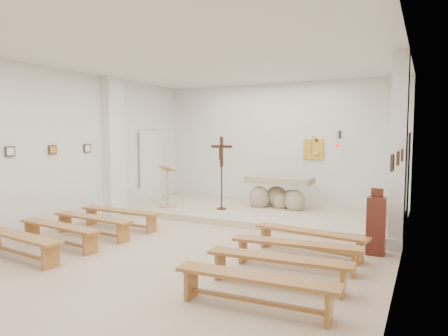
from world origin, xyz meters
The scene contains 31 objects.
ground centered at (0.00, 0.00, 0.00)m, with size 7.00×10.00×0.00m, color #CBB092.
wall_left centered at (-3.49, 0.00, 1.75)m, with size 0.02×10.00×3.50m, color white.
wall_right centered at (3.49, 0.00, 1.75)m, with size 0.02×10.00×3.50m, color white.
wall_back centered at (0.00, 4.99, 1.75)m, with size 7.00×0.02×3.50m, color white.
ceiling centered at (0.00, 0.00, 3.49)m, with size 7.00×10.00×0.02m, color silver.
sanctuary_platform centered at (0.00, 3.50, 0.07)m, with size 6.98×3.00×0.15m, color beige.
pilaster_left centered at (-3.37, 2.00, 1.75)m, with size 0.26×0.55×3.50m, color white.
pilaster_right centered at (3.37, 2.00, 1.75)m, with size 0.26×0.55×3.50m, color white.
gold_wall_relief centered at (1.05, 4.96, 1.65)m, with size 0.55×0.04×0.55m, color gold.
sanctuary_lamp centered at (1.75, 4.71, 1.81)m, with size 0.11×0.36×0.44m.
station_frame_left_front centered at (-3.47, -0.80, 1.72)m, with size 0.03×0.20×0.20m, color #3C2A1A.
station_frame_left_mid centered at (-3.47, 0.20, 1.72)m, with size 0.03×0.20×0.20m, color #3C2A1A.
station_frame_left_rear centered at (-3.47, 1.20, 1.72)m, with size 0.03×0.20×0.20m, color #3C2A1A.
station_frame_right_front centered at (3.47, -0.80, 1.72)m, with size 0.03×0.20×0.20m, color #3C2A1A.
station_frame_right_mid centered at (3.47, 0.20, 1.72)m, with size 0.03×0.20×0.20m, color #3C2A1A.
station_frame_right_rear centered at (3.47, 1.20, 1.72)m, with size 0.03×0.20×0.20m, color #3C2A1A.
radiator_left centered at (-3.43, 2.70, 0.27)m, with size 0.10×0.85×0.52m, color silver.
radiator_right centered at (3.43, 2.70, 0.27)m, with size 0.10×0.85×0.52m, color silver.
altar centered at (0.42, 3.96, 0.49)m, with size 1.73×0.78×0.88m.
lectern centered at (-2.20, 2.68, 0.71)m, with size 0.44×0.39×1.13m.
crucifix_stand centered at (-0.80, 3.08, 1.22)m, with size 0.56×0.24×1.85m.
potted_plant centered at (-0.19, 4.00, 0.40)m, with size 0.44×0.39×0.49m, color #335823.
donation_pedestal centered at (3.10, 1.31, 0.50)m, with size 0.31×0.31×1.14m.
bench_left_front centered at (-2.10, 0.76, 0.31)m, with size 1.97×0.32×0.42m.
bench_right_front centered at (2.10, 0.76, 0.31)m, with size 1.99×0.57×0.42m.
bench_left_second centered at (-2.10, -0.05, 0.31)m, with size 1.99×0.46×0.42m.
bench_right_second centered at (2.10, -0.05, 0.31)m, with size 1.99×0.50×0.42m.
bench_left_third centered at (-2.10, -0.86, 0.31)m, with size 1.99×0.50×0.42m.
bench_right_third centered at (2.10, -0.86, 0.31)m, with size 1.99×0.46×0.42m.
bench_left_fourth centered at (-2.10, -1.66, 0.31)m, with size 1.99×0.51×0.42m.
bench_right_fourth centered at (2.10, -1.66, 0.31)m, with size 1.98×0.42×0.42m.
Camera 1 is at (3.83, -5.86, 2.05)m, focal length 32.00 mm.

